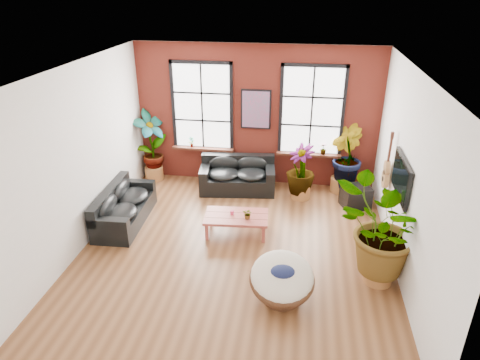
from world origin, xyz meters
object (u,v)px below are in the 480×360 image
object	(u,v)px
coffee_table	(236,218)
papasan_chair	(282,279)
sofa_left	(123,207)
sofa_back	(238,176)

from	to	relation	value
coffee_table	papasan_chair	xyz separation A→B (m)	(1.06, -1.91, 0.04)
sofa_left	papasan_chair	bearing A→B (deg)	-121.51
coffee_table	papasan_chair	size ratio (longest dim) A/B	1.13
sofa_back	sofa_left	distance (m)	2.95
sofa_back	sofa_left	xyz separation A→B (m)	(-2.23, -1.94, -0.03)
sofa_back	papasan_chair	xyz separation A→B (m)	(1.35, -3.94, 0.03)
coffee_table	papasan_chair	world-z (taller)	papasan_chair
sofa_left	coffee_table	distance (m)	2.52
sofa_left	coffee_table	world-z (taller)	sofa_left
sofa_left	papasan_chair	size ratio (longest dim) A/B	1.66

